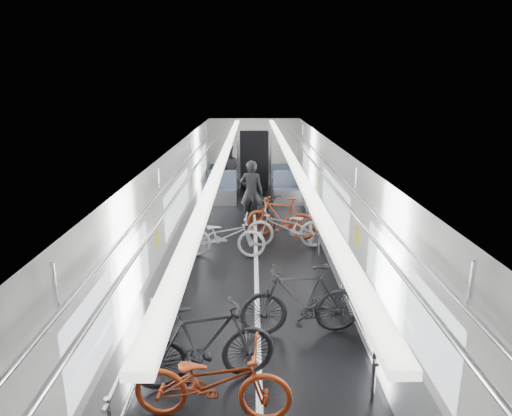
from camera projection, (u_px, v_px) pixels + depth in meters
The scene contains 10 objects.
car_shell at pixel (256, 192), 10.36m from camera, with size 3.02×14.01×2.41m.
bike_left_near at pixel (213, 381), 4.84m from camera, with size 0.59×1.70×0.90m, color #9B3213.
bike_left_mid at pixel (205, 344), 5.40m from camera, with size 0.49×1.73×1.04m, color black.
bike_left_far at pixel (224, 236), 9.47m from camera, with size 0.60×1.73×0.91m, color silver.
bike_right_near at pixel (301, 300), 6.48m from camera, with size 0.50×1.76×1.06m, color black.
bike_right_mid at pixel (287, 227), 10.02m from camera, with size 0.61×1.75×0.92m, color #A7A6AB.
bike_right_far at pixel (281, 218), 10.59m from camera, with size 0.47×1.66×1.00m, color #953012.
bike_aisle at pixel (265, 208), 11.66m from camera, with size 0.56×1.62×0.85m, color black.
person_standing at pixel (251, 192), 11.65m from camera, with size 0.60×0.40×1.65m, color black.
person_seated at pixel (227, 171), 14.50m from camera, with size 0.81×0.63×1.68m, color #2E2B32.
Camera 1 is at (-0.08, -8.31, 3.50)m, focal length 32.00 mm.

